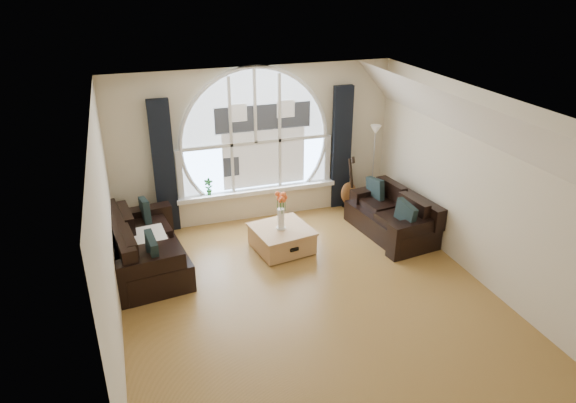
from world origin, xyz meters
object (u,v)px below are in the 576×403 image
object	(u,v)px
sofa_left	(147,245)
sofa_right	(391,213)
vase_flowers	(281,207)
floor_lamp	(373,167)
guitar	(349,182)
coffee_chest	(282,238)
potted_plant	(209,187)

from	to	relation	value
sofa_left	sofa_right	xyz separation A→B (m)	(4.01, -0.15, 0.00)
vase_flowers	floor_lamp	world-z (taller)	floor_lamp
guitar	coffee_chest	bearing A→B (deg)	-161.55
sofa_left	vase_flowers	world-z (taller)	vase_flowers
coffee_chest	floor_lamp	distance (m)	2.42
floor_lamp	vase_flowers	bearing A→B (deg)	-153.58
coffee_chest	potted_plant	size ratio (longest dim) A/B	2.88
vase_flowers	potted_plant	xyz separation A→B (m)	(-0.90, 1.33, -0.08)
coffee_chest	guitar	xyz separation A→B (m)	(1.68, 1.13, 0.32)
floor_lamp	potted_plant	world-z (taller)	floor_lamp
coffee_chest	floor_lamp	size ratio (longest dim) A/B	0.54
coffee_chest	potted_plant	xyz separation A→B (m)	(-0.92, 1.31, 0.49)
vase_flowers	guitar	world-z (taller)	vase_flowers
sofa_left	floor_lamp	size ratio (longest dim) A/B	1.16
coffee_chest	vase_flowers	distance (m)	0.56
sofa_right	floor_lamp	distance (m)	1.18
sofa_left	coffee_chest	distance (m)	2.10
potted_plant	sofa_right	bearing A→B (deg)	-25.75
coffee_chest	guitar	world-z (taller)	guitar
sofa_left	guitar	bearing A→B (deg)	7.80
sofa_left	sofa_right	bearing A→B (deg)	-9.73
potted_plant	vase_flowers	bearing A→B (deg)	-55.81
sofa_left	guitar	distance (m)	3.91
vase_flowers	sofa_left	bearing A→B (deg)	177.16
coffee_chest	sofa_left	bearing A→B (deg)	168.15
guitar	vase_flowers	bearing A→B (deg)	-161.49
sofa_left	guitar	size ratio (longest dim) A/B	1.75
sofa_right	guitar	xyz separation A→B (m)	(-0.24, 1.19, 0.13)
sofa_right	vase_flowers	bearing A→B (deg)	170.91
vase_flowers	sofa_right	bearing A→B (deg)	-1.33
sofa_left	potted_plant	distance (m)	1.72
vase_flowers	potted_plant	world-z (taller)	vase_flowers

